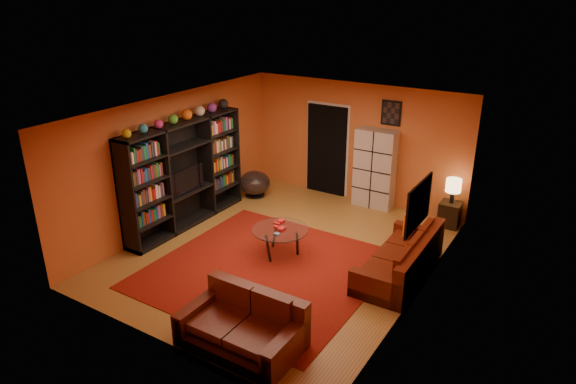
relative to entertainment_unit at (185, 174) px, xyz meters
The scene contains 20 objects.
floor 2.51m from the entertainment_unit, ahead, with size 6.00×6.00×0.00m, color olive.
ceiling 2.75m from the entertainment_unit, ahead, with size 6.00×6.00×0.00m, color white.
wall_back 3.77m from the entertainment_unit, 52.83° to the left, with size 6.00×6.00×0.00m, color #C25F2A.
wall_front 3.77m from the entertainment_unit, 52.83° to the right, with size 6.00×6.00×0.00m, color #C25F2A.
wall_left 0.34m from the entertainment_unit, behind, with size 6.00×6.00×0.00m, color #C25F2A.
wall_right 4.78m from the entertainment_unit, ahead, with size 6.00×6.00×0.00m, color #C25F2A.
rug 2.69m from the entertainment_unit, 16.42° to the right, with size 3.60×3.60×0.01m, color #63110B.
doorway 3.35m from the entertainment_unit, 61.98° to the left, with size 0.95×0.10×2.04m, color black.
wall_art_right 4.80m from the entertainment_unit, ahead, with size 0.03×1.00×0.70m, color black.
wall_art_back 4.36m from the entertainment_unit, 44.57° to the left, with size 0.42×0.03×0.52m, color black.
entertainment_unit is the anchor object (origin of this frame).
tv 0.13m from the entertainment_unit, 60.20° to the right, with size 0.11×0.87×0.50m, color black.
sofa 4.49m from the entertainment_unit, ahead, with size 0.90×2.15×0.85m.
loveseat 4.09m from the entertainment_unit, 36.96° to the right, with size 1.59×0.96×0.85m.
throw_pillow 4.39m from the entertainment_unit, 14.72° to the left, with size 0.12×0.42×0.42m, color orange.
coffee_table 2.38m from the entertainment_unit, ahead, with size 1.00×1.00×0.50m.
storage_cabinet 3.98m from the entertainment_unit, 44.78° to the left, with size 0.85×0.38×1.71m, color #B1ABA3.
bowl_chair 2.06m from the entertainment_unit, 80.67° to the left, with size 0.71×0.71×0.58m.
side_table 5.31m from the entertainment_unit, 30.52° to the left, with size 0.40×0.40×0.50m, color black.
table_lamp 5.26m from the entertainment_unit, 30.52° to the left, with size 0.30×0.30×0.50m.
Camera 1 is at (4.43, -6.93, 4.50)m, focal length 32.00 mm.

